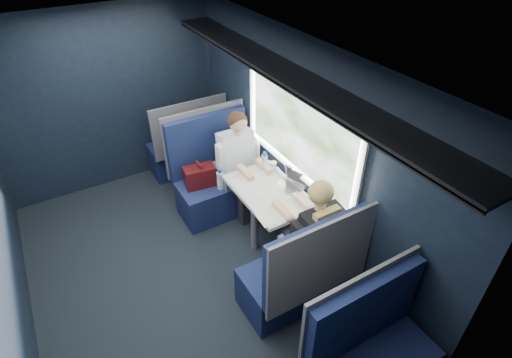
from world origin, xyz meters
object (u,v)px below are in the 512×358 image
bottle_small (264,162)px  laptop (292,182)px  seat_bay_far (299,276)px  seat_row_back (370,358)px  seat_bay_near (216,179)px  cup (273,166)px  seat_row_front (187,146)px  table (267,197)px  man (241,160)px  woman (313,230)px

bottle_small → laptop: bearing=-78.3°
laptop → seat_bay_far: bearing=-119.2°
laptop → bottle_small: bottle_small is taller
laptop → seat_row_back: bearing=-104.6°
seat_bay_near → seat_row_back: bearing=-89.8°
bottle_small → cup: 0.12m
seat_bay_far → seat_row_front: size_ratio=1.09×
table → seat_row_back: 1.82m
seat_row_back → seat_bay_near: bearing=90.2°
laptop → cup: size_ratio=3.57×
seat_row_front → man: size_ratio=0.88×
woman → cup: 1.04m
woman → cup: woman is taller
seat_bay_far → seat_row_front: 2.67m
bottle_small → table: bearing=-117.3°
table → seat_bay_far: size_ratio=0.79×
table → seat_bay_far: 0.93m
seat_row_back → man: man is taller
laptop → cup: bearing=89.3°
seat_bay_far → seat_row_back: 0.92m
table → laptop: laptop is taller
seat_row_front → bottle_small: size_ratio=4.98×
seat_bay_far → seat_row_back: seat_bay_far is taller
seat_bay_far → cup: seat_bay_far is taller
seat_bay_near → man: (0.26, -0.17, 0.30)m
seat_bay_near → cup: 0.82m
woman → bottle_small: bearing=83.8°
seat_bay_far → seat_row_front: bearing=90.0°
laptop → seat_bay_near: bearing=116.3°
seat_row_front → seat_row_back: size_ratio=1.00×
man → bottle_small: 0.38m
table → cup: size_ratio=10.45×
seat_row_back → bottle_small: bearing=80.4°
seat_bay_near → seat_bay_far: 1.75m
woman → seat_bay_near: bearing=99.4°
seat_bay_near → table: bearing=-77.5°
seat_row_front → seat_row_back: same height
man → table: bearing=-95.5°
table → cup: bearing=48.6°
seat_bay_far → seat_bay_near: bearing=90.4°
man → cup: man is taller
seat_bay_far → bottle_small: seat_bay_far is taller
seat_row_front → bottle_small: seat_row_front is taller
table → seat_row_front: (-0.18, 1.80, -0.25)m
bottle_small → seat_row_front: bearing=104.2°
laptop → bottle_small: (-0.09, 0.42, 0.04)m
seat_bay_near → seat_row_front: size_ratio=1.09×
seat_bay_far → woman: bearing=33.8°
table → seat_row_back: size_ratio=0.86×
man → laptop: (0.20, -0.76, 0.08)m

